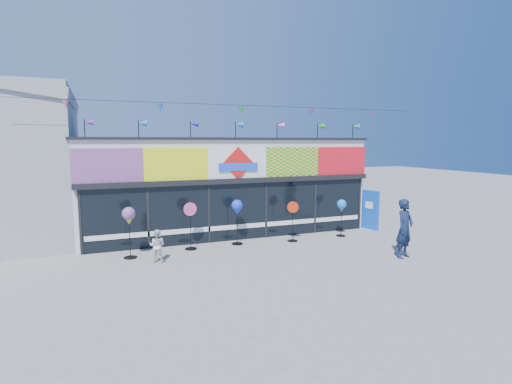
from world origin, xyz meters
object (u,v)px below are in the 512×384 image
spinner_3 (293,220)px  child (157,246)px  spinner_0 (129,217)px  spinner_4 (342,207)px  adult_man (405,229)px  spinner_1 (190,225)px  blue_sign (370,210)px  spinner_2 (237,209)px

spinner_3 → child: (-5.37, -0.81, -0.30)m
spinner_0 → spinner_3: bearing=0.5°
spinner_3 → spinner_4: (2.28, 0.05, 0.40)m
adult_man → child: adult_man is taller
spinner_1 → adult_man: (6.55, -3.69, 0.09)m
blue_sign → spinner_4: blue_sign is taller
spinner_0 → adult_man: size_ratio=0.87×
blue_sign → spinner_1: (-8.29, -0.43, 0.04)m
spinner_3 → spinner_2: bearing=170.6°
spinner_1 → spinner_4: spinner_1 is taller
spinner_2 → blue_sign: bearing=3.2°
spinner_0 → spinner_2: size_ratio=1.01×
spinner_1 → spinner_4: (6.31, -0.25, 0.32)m
spinner_3 → spinner_4: size_ratio=1.03×
spinner_4 → child: spinner_4 is taller
spinner_0 → spinner_2: bearing=5.9°
spinner_1 → spinner_4: bearing=-2.3°
spinner_3 → spinner_4: spinner_3 is taller
spinner_4 → blue_sign: bearing=19.0°
child → spinner_2: bearing=-133.2°
blue_sign → spinner_1: bearing=168.9°
blue_sign → spinner_1: blue_sign is taller
spinner_1 → spinner_2: (1.83, 0.07, 0.47)m
blue_sign → spinner_0: bearing=170.2°
blue_sign → spinner_3: 4.33m
blue_sign → child: (-9.64, -1.54, -0.34)m
blue_sign → spinner_4: 2.12m
spinner_0 → blue_sign: bearing=4.3°
spinner_3 → adult_man: 4.24m
blue_sign → child: size_ratio=1.63×
spinner_1 → spinner_3: (4.02, -0.30, -0.08)m
spinner_1 → spinner_4: 6.32m
spinner_0 → spinner_2: spinner_0 is taller
spinner_0 → spinner_4: size_ratio=1.13×
spinner_3 → child: size_ratio=1.48×
spinner_2 → spinner_3: 2.29m
adult_man → child: size_ratio=1.86×
spinner_1 → spinner_3: 4.03m
spinner_2 → child: size_ratio=1.60×
spinner_0 → spinner_3: spinner_0 is taller
spinner_1 → spinner_3: size_ratio=1.09×
spinner_4 → adult_man: (0.25, -3.44, -0.23)m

